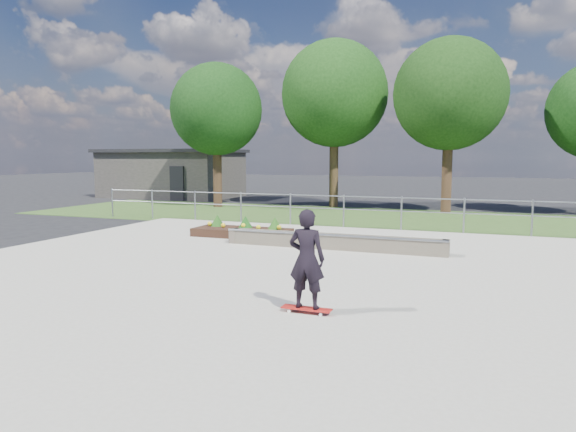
{
  "coord_description": "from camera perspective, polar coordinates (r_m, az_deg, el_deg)",
  "views": [
    {
      "loc": [
        4.56,
        -9.9,
        2.49
      ],
      "look_at": [
        0.2,
        1.5,
        1.1
      ],
      "focal_mm": 32.0,
      "sensor_mm": 36.0,
      "label": 1
    }
  ],
  "objects": [
    {
      "name": "grind_ledge",
      "position": [
        13.77,
        4.94,
        -2.83
      ],
      "size": [
        6.0,
        0.44,
        0.43
      ],
      "color": "brown",
      "rests_on": "concrete_slab"
    },
    {
      "name": "ground",
      "position": [
        11.18,
        -3.73,
        -6.39
      ],
      "size": [
        120.0,
        120.0,
        0.0
      ],
      "primitive_type": "plane",
      "color": "black",
      "rests_on": "ground"
    },
    {
      "name": "skateboarder",
      "position": [
        8.01,
        2.09,
        -4.85
      ],
      "size": [
        0.8,
        0.4,
        1.65
      ],
      "color": "white",
      "rests_on": "concrete_slab"
    },
    {
      "name": "planter_bed",
      "position": [
        16.0,
        -5.05,
        -1.59
      ],
      "size": [
        3.0,
        1.2,
        0.61
      ],
      "color": "black",
      "rests_on": "concrete_slab"
    },
    {
      "name": "concrete_slab",
      "position": [
        11.17,
        -3.73,
        -6.24
      ],
      "size": [
        15.0,
        15.0,
        0.06
      ],
      "primitive_type": "cube",
      "color": "#A09C8E",
      "rests_on": "ground"
    },
    {
      "name": "building",
      "position": [
        33.52,
        -12.75,
        4.67
      ],
      "size": [
        8.4,
        5.4,
        3.0
      ],
      "color": "#32302D",
      "rests_on": "ground"
    },
    {
      "name": "tree_mid_left",
      "position": [
        26.07,
        5.2,
        13.35
      ],
      "size": [
        5.25,
        5.25,
        8.25
      ],
      "color": "#352415",
      "rests_on": "ground"
    },
    {
      "name": "tree_mid_right",
      "position": [
        24.11,
        17.52,
        12.74
      ],
      "size": [
        4.9,
        4.9,
        7.7
      ],
      "color": "#352015",
      "rests_on": "ground"
    },
    {
      "name": "grass_verge",
      "position": [
        21.54,
        8.56,
        -0.18
      ],
      "size": [
        30.0,
        8.0,
        0.02
      ],
      "primitive_type": "cube",
      "color": "#2F4B1E",
      "rests_on": "ground"
    },
    {
      "name": "tree_far_left",
      "position": [
        26.22,
        -7.95,
        11.62
      ],
      "size": [
        4.55,
        4.55,
        7.15
      ],
      "color": "#311E13",
      "rests_on": "ground"
    },
    {
      "name": "fence",
      "position": [
        18.07,
        6.21,
        1.0
      ],
      "size": [
        20.06,
        0.06,
        1.2
      ],
      "color": "gray",
      "rests_on": "ground"
    }
  ]
}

